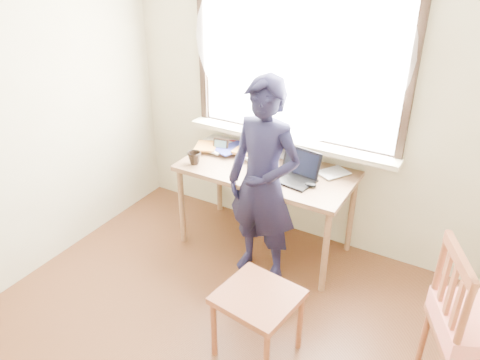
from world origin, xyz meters
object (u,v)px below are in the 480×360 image
Objects in this scene: mug_dark at (194,158)px; person at (263,184)px; laptop at (296,172)px; desk at (266,177)px; mug_white at (255,152)px; work_chair at (258,304)px; side_chair at (477,327)px.

person is (0.70, -0.11, 0.00)m from mug_dark.
laptop is at bearing 12.32° from mug_dark.
laptop is (0.28, -0.03, 0.13)m from desk.
work_chair is (0.68, -1.22, -0.40)m from mug_white.
mug_dark is at bearing 176.58° from person.
mug_white is 0.52m from mug_dark.
work_chair is 1.25m from side_chair.
mug_white is at bearing 154.52° from side_chair.
side_chair is (1.20, 0.32, 0.13)m from work_chair.
desk is 12.41× the size of mug_dark.
mug_white is 0.08× the size of person.
mug_white is at bearing 130.37° from person.
mug_white is 1.45m from work_chair.
laptop is at bearing 71.27° from person.
work_chair is (1.06, -0.86, -0.40)m from mug_dark.
work_chair is 0.51× the size of side_chair.
desk is 3.86× the size of laptop.
mug_dark is (-0.38, -0.36, 0.00)m from mug_white.
person reaches higher than work_chair.
person is (-0.36, 0.74, 0.41)m from work_chair.
mug_white is at bearing 159.17° from laptop.
person is (-1.56, 0.43, 0.27)m from side_chair.
person is at bearing -114.47° from laptop.
side_chair is (2.27, -0.54, -0.27)m from mug_dark.
work_chair is at bearing -38.90° from mug_dark.
desk reaches higher than work_chair.
mug_dark is at bearing -136.49° from mug_white.
desk is 0.87× the size of person.
work_chair is at bearing -77.89° from laptop.
laptop is 0.49m from mug_white.
side_chair reaches higher than laptop.
laptop reaches higher than mug_white.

